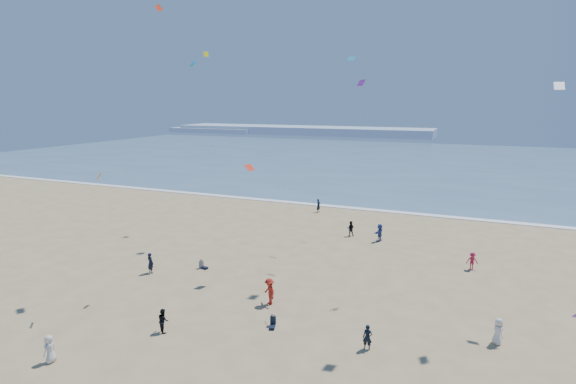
% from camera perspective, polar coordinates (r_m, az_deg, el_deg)
% --- Properties ---
extents(ocean, '(220.00, 100.00, 0.06)m').
position_cam_1_polar(ocean, '(107.06, 17.33, 3.57)').
color(ocean, '#476B84').
rests_on(ocean, ground).
extents(surf_line, '(220.00, 1.20, 0.08)m').
position_cam_1_polar(surf_line, '(58.21, 12.39, -2.40)').
color(surf_line, white).
rests_on(surf_line, ground).
extents(headland_far, '(110.00, 20.00, 3.20)m').
position_cam_1_polar(headland_far, '(194.14, 1.65, 7.84)').
color(headland_far, '#7A8EA8').
rests_on(headland_far, ground).
extents(headland_near, '(40.00, 14.00, 2.00)m').
position_cam_1_polar(headland_near, '(207.63, -9.31, 7.76)').
color(headland_near, '#7A8EA8').
rests_on(headland_near, ground).
extents(standing_flyers, '(31.84, 43.46, 1.91)m').
position_cam_1_polar(standing_flyers, '(28.99, 6.88, -14.89)').
color(standing_flyers, black).
rests_on(standing_flyers, ground).
extents(seated_group, '(25.05, 22.09, 0.84)m').
position_cam_1_polar(seated_group, '(24.33, -1.38, -21.56)').
color(seated_group, white).
rests_on(seated_group, ground).
extents(kites_aloft, '(38.89, 42.60, 26.42)m').
position_cam_1_polar(kites_aloft, '(23.61, 21.67, 13.98)').
color(kites_aloft, purple).
rests_on(kites_aloft, ground).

